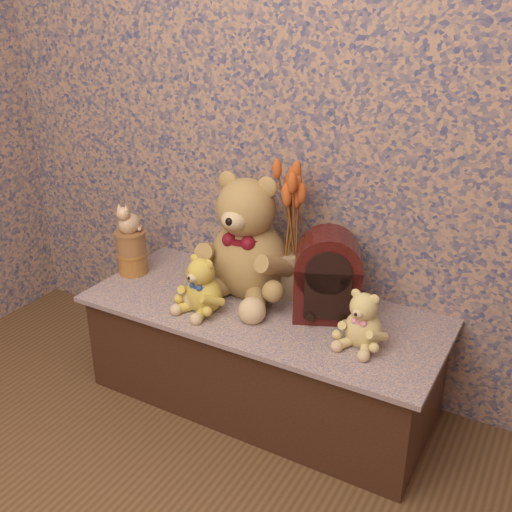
{
  "coord_description": "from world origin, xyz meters",
  "views": [
    {
      "loc": [
        0.99,
        -0.58,
        1.56
      ],
      "look_at": [
        0.0,
        1.16,
        0.67
      ],
      "focal_mm": 41.94,
      "sensor_mm": 36.0,
      "label": 1
    }
  ],
  "objects_px": {
    "teddy_large": "(249,230)",
    "cat_figurine": "(129,217)",
    "biscuit_tin_lower": "(133,263)",
    "teddy_medium": "(203,281)",
    "cathedral_radio": "(328,275)",
    "teddy_small": "(364,316)",
    "ceramic_vase": "(289,275)"
  },
  "relations": [
    {
      "from": "teddy_large",
      "to": "cat_figurine",
      "type": "xyz_separation_m",
      "value": [
        -0.53,
        -0.1,
        -0.01
      ]
    },
    {
      "from": "biscuit_tin_lower",
      "to": "teddy_large",
      "type": "bearing_deg",
      "value": 11.17
    },
    {
      "from": "teddy_medium",
      "to": "cathedral_radio",
      "type": "bearing_deg",
      "value": 34.72
    },
    {
      "from": "teddy_large",
      "to": "teddy_small",
      "type": "bearing_deg",
      "value": -19.69
    },
    {
      "from": "teddy_large",
      "to": "biscuit_tin_lower",
      "type": "xyz_separation_m",
      "value": [
        -0.53,
        -0.1,
        -0.22
      ]
    },
    {
      "from": "teddy_medium",
      "to": "cat_figurine",
      "type": "bearing_deg",
      "value": 175.69
    },
    {
      "from": "teddy_small",
      "to": "cathedral_radio",
      "type": "xyz_separation_m",
      "value": [
        -0.19,
        0.13,
        0.06
      ]
    },
    {
      "from": "teddy_small",
      "to": "cathedral_radio",
      "type": "distance_m",
      "value": 0.24
    },
    {
      "from": "cathedral_radio",
      "to": "cat_figurine",
      "type": "bearing_deg",
      "value": 160.65
    },
    {
      "from": "teddy_small",
      "to": "cathedral_radio",
      "type": "relative_size",
      "value": 0.65
    },
    {
      "from": "teddy_large",
      "to": "biscuit_tin_lower",
      "type": "distance_m",
      "value": 0.58
    },
    {
      "from": "ceramic_vase",
      "to": "cat_figurine",
      "type": "height_order",
      "value": "cat_figurine"
    },
    {
      "from": "cathedral_radio",
      "to": "teddy_large",
      "type": "bearing_deg",
      "value": 150.79
    },
    {
      "from": "teddy_large",
      "to": "teddy_small",
      "type": "height_order",
      "value": "teddy_large"
    },
    {
      "from": "ceramic_vase",
      "to": "teddy_large",
      "type": "bearing_deg",
      "value": -167.08
    },
    {
      "from": "biscuit_tin_lower",
      "to": "teddy_small",
      "type": "bearing_deg",
      "value": -2.94
    },
    {
      "from": "cat_figurine",
      "to": "ceramic_vase",
      "type": "bearing_deg",
      "value": 8.16
    },
    {
      "from": "teddy_large",
      "to": "teddy_small",
      "type": "distance_m",
      "value": 0.59
    },
    {
      "from": "teddy_large",
      "to": "cathedral_radio",
      "type": "distance_m",
      "value": 0.37
    },
    {
      "from": "teddy_small",
      "to": "ceramic_vase",
      "type": "relative_size",
      "value": 1.2
    },
    {
      "from": "teddy_small",
      "to": "cat_figurine",
      "type": "distance_m",
      "value": 1.09
    },
    {
      "from": "teddy_large",
      "to": "cathedral_radio",
      "type": "xyz_separation_m",
      "value": [
        0.35,
        -0.03,
        -0.1
      ]
    },
    {
      "from": "teddy_medium",
      "to": "biscuit_tin_lower",
      "type": "relative_size",
      "value": 1.91
    },
    {
      "from": "teddy_large",
      "to": "teddy_medium",
      "type": "relative_size",
      "value": 2.23
    },
    {
      "from": "cathedral_radio",
      "to": "biscuit_tin_lower",
      "type": "bearing_deg",
      "value": 160.65
    },
    {
      "from": "teddy_small",
      "to": "ceramic_vase",
      "type": "distance_m",
      "value": 0.43
    },
    {
      "from": "teddy_medium",
      "to": "teddy_large",
      "type": "bearing_deg",
      "value": 82.95
    },
    {
      "from": "ceramic_vase",
      "to": "cat_figurine",
      "type": "relative_size",
      "value": 1.36
    },
    {
      "from": "teddy_small",
      "to": "cat_figurine",
      "type": "relative_size",
      "value": 1.62
    },
    {
      "from": "ceramic_vase",
      "to": "biscuit_tin_lower",
      "type": "height_order",
      "value": "ceramic_vase"
    },
    {
      "from": "teddy_small",
      "to": "cat_figurine",
      "type": "xyz_separation_m",
      "value": [
        -1.07,
        0.06,
        0.15
      ]
    },
    {
      "from": "cat_figurine",
      "to": "cathedral_radio",
      "type": "bearing_deg",
      "value": 1.21
    }
  ]
}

